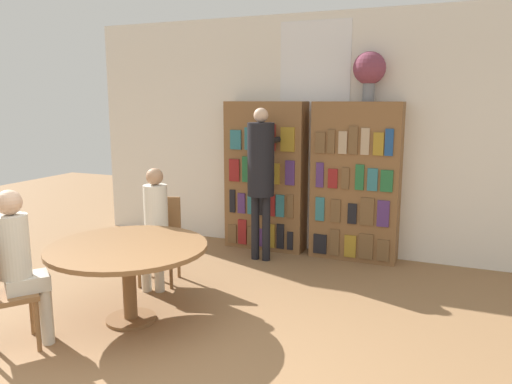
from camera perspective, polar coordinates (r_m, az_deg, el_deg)
wall_back at (r=6.44m, az=6.67°, el=6.53°), size 6.40×0.07×3.00m
bookshelf_left at (r=6.51m, az=1.11°, el=1.79°), size 1.05×0.34×1.92m
bookshelf_right at (r=6.17m, az=11.29°, el=1.10°), size 1.05×0.34×1.92m
flower_vase at (r=6.09m, az=12.83°, el=13.46°), size 0.38×0.38×0.57m
reading_table at (r=4.53m, az=-14.42°, el=-7.05°), size 1.39×1.39×0.70m
chair_left_side at (r=5.50m, az=-10.87°, el=-4.81°), size 0.50×0.50×0.91m
seated_reader_left at (r=5.28m, az=-11.48°, el=-3.26°), size 0.33×0.39×1.26m
seated_reader_right at (r=4.35m, az=-25.34°, el=-6.86°), size 0.39×0.40×1.27m
librarian_standing at (r=5.97m, az=0.58°, el=2.85°), size 0.32×0.59×1.85m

